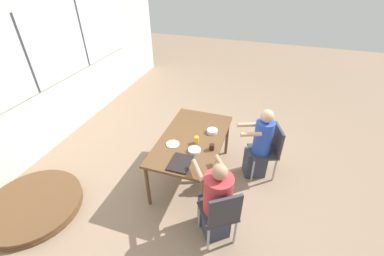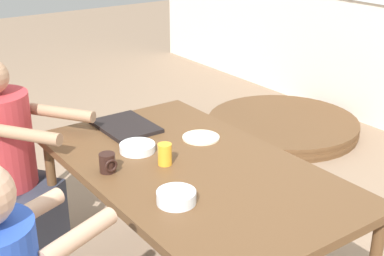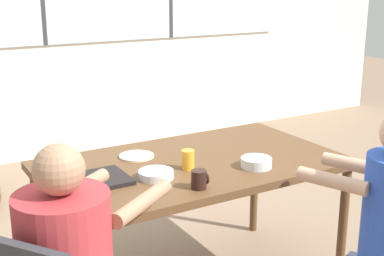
{
  "view_description": "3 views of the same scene",
  "coord_description": "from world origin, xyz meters",
  "px_view_note": "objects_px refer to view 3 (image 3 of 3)",
  "views": [
    {
      "loc": [
        -2.84,
        -0.93,
        2.95
      ],
      "look_at": [
        0.0,
        0.0,
        0.92
      ],
      "focal_mm": 24.0,
      "sensor_mm": 36.0,
      "label": 1
    },
    {
      "loc": [
        1.75,
        -1.25,
        1.8
      ],
      "look_at": [
        0.0,
        0.0,
        0.92
      ],
      "focal_mm": 50.0,
      "sensor_mm": 36.0,
      "label": 2
    },
    {
      "loc": [
        -1.34,
        -2.26,
        1.66
      ],
      "look_at": [
        0.0,
        0.0,
        0.92
      ],
      "focal_mm": 50.0,
      "sensor_mm": 36.0,
      "label": 3
    }
  ],
  "objects_px": {
    "juice_glass": "(188,160)",
    "bowl_cereal": "(156,174)",
    "bowl_white_shallow": "(256,162)",
    "coffee_mug": "(199,179)",
    "person_woman_green_shirt": "(384,256)"
  },
  "relations": [
    {
      "from": "bowl_white_shallow",
      "to": "bowl_cereal",
      "type": "distance_m",
      "value": 0.52
    },
    {
      "from": "juice_glass",
      "to": "bowl_white_shallow",
      "type": "relative_size",
      "value": 0.64
    },
    {
      "from": "juice_glass",
      "to": "bowl_white_shallow",
      "type": "height_order",
      "value": "juice_glass"
    },
    {
      "from": "person_woman_green_shirt",
      "to": "bowl_cereal",
      "type": "bearing_deg",
      "value": 106.51
    },
    {
      "from": "person_woman_green_shirt",
      "to": "bowl_white_shallow",
      "type": "relative_size",
      "value": 7.58
    },
    {
      "from": "person_woman_green_shirt",
      "to": "coffee_mug",
      "type": "height_order",
      "value": "person_woman_green_shirt"
    },
    {
      "from": "bowl_white_shallow",
      "to": "bowl_cereal",
      "type": "bearing_deg",
      "value": 166.69
    },
    {
      "from": "bowl_white_shallow",
      "to": "person_woman_green_shirt",
      "type": "bearing_deg",
      "value": -79.29
    },
    {
      "from": "person_woman_green_shirt",
      "to": "coffee_mug",
      "type": "xyz_separation_m",
      "value": [
        -0.53,
        0.62,
        0.24
      ]
    },
    {
      "from": "juice_glass",
      "to": "bowl_cereal",
      "type": "distance_m",
      "value": 0.2
    },
    {
      "from": "juice_glass",
      "to": "bowl_cereal",
      "type": "bearing_deg",
      "value": -171.33
    },
    {
      "from": "coffee_mug",
      "to": "juice_glass",
      "type": "distance_m",
      "value": 0.26
    },
    {
      "from": "coffee_mug",
      "to": "juice_glass",
      "type": "height_order",
      "value": "juice_glass"
    },
    {
      "from": "juice_glass",
      "to": "coffee_mug",
      "type": "bearing_deg",
      "value": -108.5
    },
    {
      "from": "coffee_mug",
      "to": "bowl_white_shallow",
      "type": "distance_m",
      "value": 0.4
    }
  ]
}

